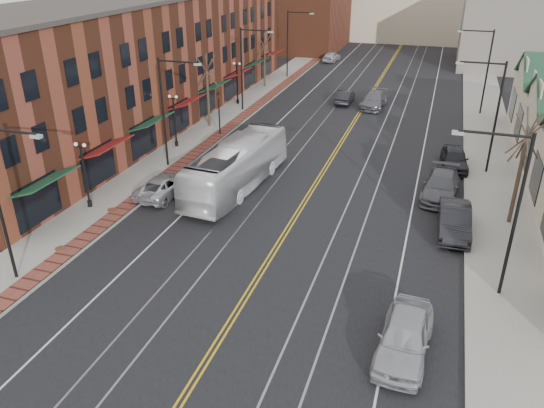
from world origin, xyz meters
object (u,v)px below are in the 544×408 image
Objects in this scene: parked_car_b at (454,220)px; parked_car_c at (441,186)px; transit_bus at (237,166)px; parked_car_a at (405,336)px; parked_suv at (163,186)px; parked_car_d at (454,158)px.

parked_car_b is 5.03m from parked_car_c.
transit_bus reaches higher than parked_car_a.
parked_car_d reaches higher than parked_suv.
parked_car_a is 1.01× the size of parked_car_b.
transit_bus is at bearing 169.23° from parked_car_b.
transit_bus is 13.70m from parked_car_c.
parked_car_d is at bearing 88.36° from parked_car_b.
transit_bus reaches higher than parked_car_b.
transit_bus is 5.12m from parked_suv.
parked_suv is 0.98× the size of parked_car_a.
parked_suv is 21.51m from parked_car_d.
parked_suv is at bearing 151.05° from parked_car_a.
parked_suv is 0.99× the size of parked_car_b.
parked_car_a is (12.50, -13.42, -0.78)m from transit_bus.
parked_suv is 1.06× the size of parked_car_d.
parked_car_b is (1.80, 11.29, -0.04)m from parked_car_a.
transit_bus is 14.48m from parked_car_b.
parked_suv is at bearing -158.56° from parked_car_c.
transit_bus is 2.15× the size of parked_car_c.
transit_bus is 16.50m from parked_car_d.
parked_car_a is 11.43m from parked_car_b.
transit_bus reaches higher than parked_car_d.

